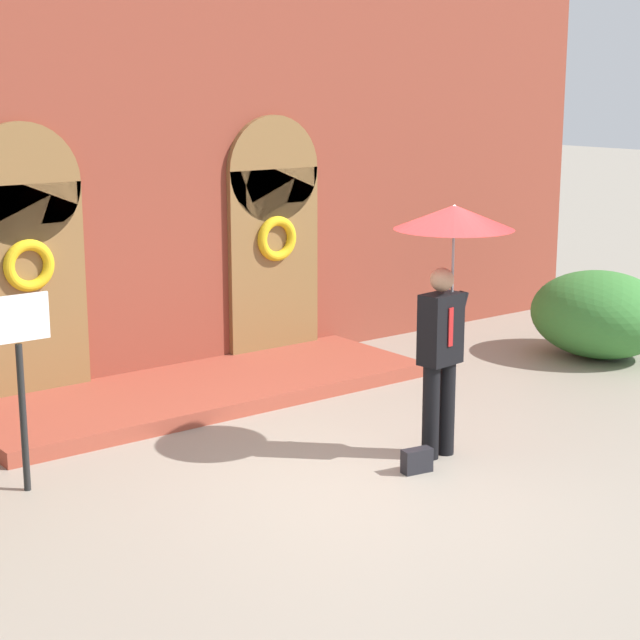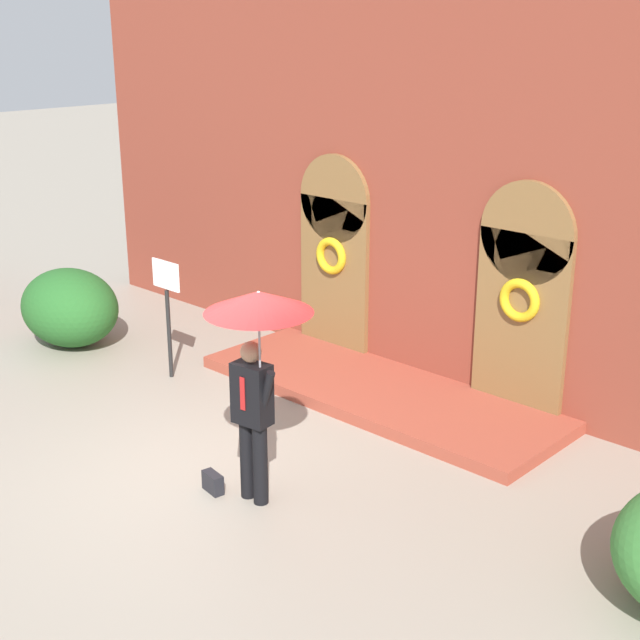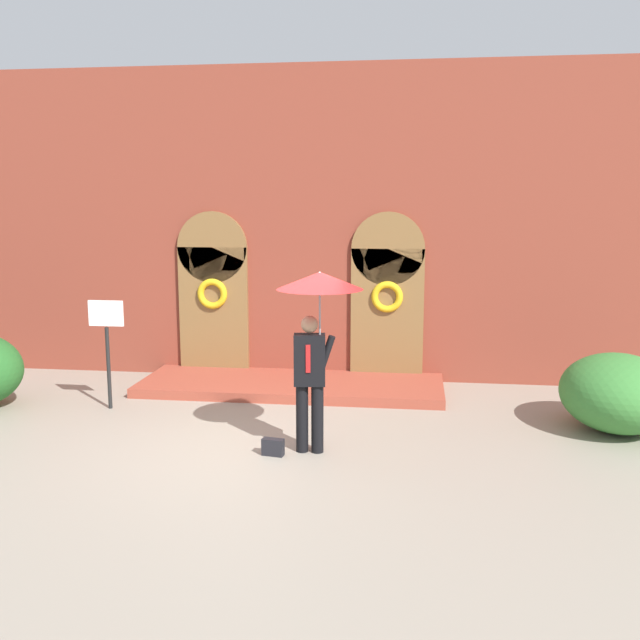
{
  "view_description": "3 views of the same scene",
  "coord_description": "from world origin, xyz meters",
  "px_view_note": "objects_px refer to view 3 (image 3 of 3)",
  "views": [
    {
      "loc": [
        -5.92,
        -6.84,
        3.47
      ],
      "look_at": [
        0.34,
        1.32,
        1.15
      ],
      "focal_mm": 60.0,
      "sensor_mm": 36.0,
      "label": 1
    },
    {
      "loc": [
        7.05,
        -5.6,
        4.89
      ],
      "look_at": [
        0.08,
        1.82,
        1.44
      ],
      "focal_mm": 50.0,
      "sensor_mm": 36.0,
      "label": 2
    },
    {
      "loc": [
        2.08,
        -8.74,
        3.24
      ],
      "look_at": [
        0.66,
        1.87,
        1.44
      ],
      "focal_mm": 40.0,
      "sensor_mm": 36.0,
      "label": 3
    }
  ],
  "objects_px": {
    "handbag": "(273,447)",
    "shrub_right": "(618,393)",
    "person_with_umbrella": "(317,307)",
    "sign_post": "(107,336)"
  },
  "relations": [
    {
      "from": "person_with_umbrella",
      "to": "sign_post",
      "type": "relative_size",
      "value": 1.37
    },
    {
      "from": "sign_post",
      "to": "shrub_right",
      "type": "relative_size",
      "value": 0.93
    },
    {
      "from": "sign_post",
      "to": "shrub_right",
      "type": "height_order",
      "value": "sign_post"
    },
    {
      "from": "person_with_umbrella",
      "to": "handbag",
      "type": "bearing_deg",
      "value": -159.96
    },
    {
      "from": "handbag",
      "to": "shrub_right",
      "type": "xyz_separation_m",
      "value": [
        4.66,
        1.65,
        0.44
      ]
    },
    {
      "from": "sign_post",
      "to": "shrub_right",
      "type": "xyz_separation_m",
      "value": [
        7.62,
        -0.08,
        -0.61
      ]
    },
    {
      "from": "handbag",
      "to": "shrub_right",
      "type": "distance_m",
      "value": 4.96
    },
    {
      "from": "person_with_umbrella",
      "to": "sign_post",
      "type": "bearing_deg",
      "value": 156.44
    },
    {
      "from": "handbag",
      "to": "shrub_right",
      "type": "bearing_deg",
      "value": 29.21
    },
    {
      "from": "person_with_umbrella",
      "to": "handbag",
      "type": "height_order",
      "value": "person_with_umbrella"
    }
  ]
}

